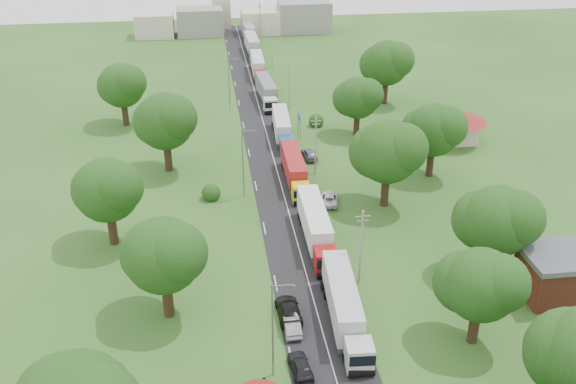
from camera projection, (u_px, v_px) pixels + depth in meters
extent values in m
plane|color=#244B19|center=(300.00, 252.00, 75.98)|extent=(260.00, 260.00, 0.00)
cube|color=black|center=(279.00, 179.00, 93.61)|extent=(8.00, 200.00, 0.04)
cylinder|color=slate|center=(300.00, 129.00, 105.48)|extent=(0.12, 0.12, 4.00)
cylinder|color=slate|center=(298.00, 124.00, 107.59)|extent=(0.12, 0.12, 4.00)
cube|color=navy|center=(299.00, 118.00, 105.80)|extent=(0.06, 3.00, 1.00)
cube|color=silver|center=(299.00, 118.00, 105.80)|extent=(0.07, 3.10, 0.06)
cylinder|color=gray|center=(361.00, 247.00, 68.42)|extent=(0.24, 0.24, 9.00)
cube|color=gray|center=(363.00, 216.00, 66.68)|extent=(1.60, 0.10, 0.10)
cube|color=gray|center=(363.00, 221.00, 66.91)|extent=(1.20, 0.10, 0.10)
cylinder|color=gray|center=(316.00, 145.00, 93.09)|extent=(0.24, 0.24, 9.00)
cube|color=gray|center=(316.00, 121.00, 91.35)|extent=(1.60, 0.10, 0.10)
cube|color=gray|center=(316.00, 124.00, 91.58)|extent=(1.20, 0.10, 0.10)
cylinder|color=gray|center=(289.00, 86.00, 117.76)|extent=(0.24, 0.24, 9.00)
cube|color=gray|center=(289.00, 66.00, 116.02)|extent=(1.60, 0.10, 0.10)
cube|color=gray|center=(289.00, 69.00, 116.25)|extent=(1.20, 0.10, 0.10)
cylinder|color=gray|center=(272.00, 48.00, 142.43)|extent=(0.24, 0.24, 9.00)
cube|color=gray|center=(272.00, 30.00, 140.70)|extent=(1.60, 0.10, 0.10)
cube|color=gray|center=(272.00, 33.00, 140.92)|extent=(1.20, 0.10, 0.10)
cylinder|color=gray|center=(260.00, 20.00, 167.11)|extent=(0.24, 0.24, 9.00)
cube|color=gray|center=(260.00, 5.00, 165.37)|extent=(1.60, 0.10, 0.10)
cube|color=gray|center=(260.00, 7.00, 165.60)|extent=(1.20, 0.10, 0.10)
cylinder|color=slate|center=(273.00, 331.00, 55.41)|extent=(0.16, 0.16, 10.00)
cube|color=slate|center=(283.00, 286.00, 53.37)|extent=(1.80, 0.10, 0.10)
cube|color=slate|center=(292.00, 286.00, 53.54)|extent=(0.50, 0.22, 0.15)
cylinder|color=slate|center=(243.00, 164.00, 86.25)|extent=(0.16, 0.16, 10.00)
cube|color=slate|center=(249.00, 131.00, 84.21)|extent=(1.80, 0.10, 0.10)
cube|color=slate|center=(255.00, 132.00, 84.38)|extent=(0.50, 0.22, 0.15)
cylinder|color=slate|center=(229.00, 84.00, 117.09)|extent=(0.16, 0.16, 10.00)
cube|color=slate|center=(233.00, 59.00, 115.05)|extent=(1.80, 0.10, 0.10)
cube|color=slate|center=(237.00, 60.00, 115.22)|extent=(0.50, 0.22, 0.15)
sphere|color=#1B3E10|center=(571.00, 354.00, 49.57)|extent=(7.20, 7.20, 7.20)
cylinder|color=#382616|center=(474.00, 325.00, 60.92)|extent=(1.04, 1.04, 3.85)
sphere|color=#1B3E10|center=(481.00, 285.00, 58.79)|extent=(7.00, 7.00, 7.00)
sphere|color=#1B3E10|center=(500.00, 283.00, 57.71)|extent=(5.50, 5.50, 5.50)
sphere|color=#1B3E10|center=(465.00, 282.00, 60.00)|extent=(6.00, 6.00, 6.00)
cylinder|color=#382616|center=(491.00, 261.00, 70.38)|extent=(1.08, 1.08, 4.20)
sphere|color=#1B3E10|center=(498.00, 221.00, 68.03)|extent=(7.70, 7.70, 7.70)
sphere|color=#1B3E10|center=(516.00, 218.00, 66.85)|extent=(6.05, 6.05, 6.05)
sphere|color=#1B3E10|center=(482.00, 220.00, 69.36)|extent=(6.60, 6.60, 6.60)
cylinder|color=#382616|center=(385.00, 190.00, 85.32)|extent=(1.12, 1.12, 4.55)
sphere|color=#1B3E10|center=(388.00, 152.00, 82.77)|extent=(8.40, 8.40, 8.40)
sphere|color=#1B3E10|center=(403.00, 148.00, 81.48)|extent=(6.60, 6.60, 6.60)
sphere|color=#1B3E10|center=(376.00, 152.00, 84.22)|extent=(7.20, 7.20, 7.20)
cylinder|color=#382616|center=(430.00, 163.00, 93.53)|extent=(1.08, 1.08, 4.20)
sphere|color=#1B3E10|center=(434.00, 130.00, 91.18)|extent=(7.70, 7.70, 7.70)
sphere|color=#1B3E10|center=(446.00, 127.00, 90.00)|extent=(6.05, 6.05, 6.05)
sphere|color=#1B3E10|center=(423.00, 130.00, 92.51)|extent=(6.60, 6.60, 6.60)
cylinder|color=#382616|center=(357.00, 124.00, 107.74)|extent=(1.04, 1.04, 3.85)
sphere|color=#1B3E10|center=(358.00, 98.00, 105.61)|extent=(7.00, 7.00, 7.00)
sphere|color=#1B3E10|center=(367.00, 95.00, 104.53)|extent=(5.50, 5.50, 5.50)
sphere|color=#1B3E10|center=(350.00, 98.00, 106.82)|extent=(6.00, 6.00, 6.00)
cylinder|color=#382616|center=(385.00, 92.00, 121.88)|extent=(1.12, 1.12, 4.55)
sphere|color=#1B3E10|center=(387.00, 63.00, 119.33)|extent=(8.40, 8.40, 8.40)
sphere|color=#1B3E10|center=(397.00, 60.00, 118.04)|extent=(6.60, 6.60, 6.60)
sphere|color=#1B3E10|center=(378.00, 64.00, 120.78)|extent=(7.20, 7.20, 7.20)
cylinder|color=#382616|center=(168.00, 298.00, 64.41)|extent=(1.08, 1.08, 4.20)
sphere|color=#1B3E10|center=(163.00, 255.00, 62.07)|extent=(7.70, 7.70, 7.70)
sphere|color=#1B3E10|center=(177.00, 253.00, 60.88)|extent=(6.05, 6.05, 6.05)
sphere|color=#1B3E10|center=(153.00, 253.00, 63.40)|extent=(6.60, 6.60, 6.60)
cylinder|color=#382616|center=(112.00, 228.00, 76.79)|extent=(1.08, 1.08, 4.20)
sphere|color=#1B3E10|center=(107.00, 190.00, 74.44)|extent=(7.70, 7.70, 7.70)
sphere|color=#1B3E10|center=(117.00, 187.00, 73.26)|extent=(6.05, 6.05, 6.05)
sphere|color=#1B3E10|center=(99.00, 189.00, 75.77)|extent=(6.60, 6.60, 6.60)
cylinder|color=#382616|center=(168.00, 156.00, 95.05)|extent=(1.12, 1.12, 4.55)
sphere|color=#1B3E10|center=(165.00, 121.00, 92.50)|extent=(8.40, 8.40, 8.40)
sphere|color=#1B3E10|center=(175.00, 118.00, 91.21)|extent=(6.60, 6.60, 6.60)
sphere|color=#1B3E10|center=(157.00, 122.00, 93.95)|extent=(7.20, 7.20, 7.20)
cylinder|color=#382616|center=(125.00, 114.00, 111.79)|extent=(1.08, 1.08, 4.20)
sphere|color=#1B3E10|center=(122.00, 85.00, 109.45)|extent=(7.70, 7.70, 7.70)
sphere|color=#1B3E10|center=(129.00, 82.00, 108.27)|extent=(6.05, 6.05, 6.05)
sphere|color=#1B3E10|center=(116.00, 86.00, 110.78)|extent=(6.60, 6.60, 6.60)
cube|color=maroon|center=(561.00, 276.00, 67.48)|extent=(8.00, 6.00, 4.60)
cube|color=#47494F|center=(566.00, 255.00, 66.29)|extent=(8.60, 6.60, 0.60)
cube|color=beige|center=(453.00, 130.00, 105.11)|extent=(7.00, 5.00, 4.00)
cone|color=maroon|center=(455.00, 114.00, 103.78)|extent=(10.08, 10.08, 1.80)
cube|color=gray|center=(200.00, 22.00, 170.11)|extent=(12.00, 8.00, 7.00)
cube|color=beige|center=(260.00, 22.00, 172.26)|extent=(10.00, 8.00, 6.00)
cube|color=gray|center=(304.00, 17.00, 173.24)|extent=(14.00, 8.00, 8.00)
cube|color=beige|center=(154.00, 25.00, 168.89)|extent=(10.00, 8.00, 6.00)
cube|color=beige|center=(221.00, 13.00, 177.65)|extent=(5.00, 5.00, 8.00)
cube|color=#BCBCBC|center=(359.00, 355.00, 57.71)|extent=(2.63, 2.63, 2.58)
cube|color=black|center=(363.00, 361.00, 56.45)|extent=(2.37, 0.17, 1.13)
cube|color=slate|center=(362.00, 373.00, 57.14)|extent=(2.28, 0.39, 0.36)
cube|color=slate|center=(342.00, 313.00, 64.44)|extent=(3.12, 11.98, 0.31)
cube|color=#B2B2B7|center=(342.00, 296.00, 63.87)|extent=(3.35, 12.30, 3.09)
cylinder|color=black|center=(361.00, 371.00, 57.39)|extent=(2.42, 1.03, 1.03)
cylinder|color=black|center=(356.00, 357.00, 59.02)|extent=(2.42, 1.03, 1.03)
cylinder|color=black|center=(335.00, 294.00, 67.74)|extent=(2.42, 1.03, 1.03)
cylinder|color=black|center=(332.00, 285.00, 69.10)|extent=(2.42, 1.03, 1.03)
cube|color=#9E1212|center=(326.00, 261.00, 71.35)|extent=(2.55, 2.55, 2.61)
cube|color=black|center=(328.00, 264.00, 70.07)|extent=(2.41, 0.06, 1.15)
cube|color=slate|center=(328.00, 275.00, 70.77)|extent=(2.30, 0.29, 0.37)
cube|color=slate|center=(314.00, 234.00, 78.18)|extent=(2.61, 12.07, 0.31)
cube|color=silver|center=(314.00, 219.00, 77.60)|extent=(2.83, 12.38, 3.14)
cylinder|color=black|center=(327.00, 274.00, 71.02)|extent=(2.46, 1.05, 1.05)
cylinder|color=black|center=(324.00, 264.00, 72.68)|extent=(2.46, 1.05, 1.05)
cylinder|color=black|center=(309.00, 221.00, 81.53)|extent=(2.46, 1.05, 1.05)
cylinder|color=black|center=(307.00, 215.00, 82.91)|extent=(2.46, 1.05, 1.05)
cube|color=gold|center=(301.00, 193.00, 86.34)|extent=(2.37, 2.37, 2.44)
cube|color=black|center=(302.00, 194.00, 85.14)|extent=(2.24, 0.05, 1.07)
cube|color=slate|center=(302.00, 203.00, 85.80)|extent=(2.15, 0.28, 0.34)
cube|color=slate|center=(294.00, 176.00, 92.70)|extent=(2.39, 11.23, 0.29)
cube|color=maroon|center=(293.00, 164.00, 92.16)|extent=(2.59, 11.53, 2.92)
cylinder|color=black|center=(302.00, 202.00, 86.03)|extent=(2.29, 0.97, 0.97)
cylinder|color=black|center=(300.00, 196.00, 87.58)|extent=(2.29, 0.97, 0.97)
cylinder|color=black|center=(290.00, 168.00, 95.82)|extent=(2.29, 0.97, 0.97)
cylinder|color=black|center=(289.00, 164.00, 97.11)|extent=(2.29, 0.97, 0.97)
cube|color=#164C87|center=(287.00, 144.00, 101.12)|extent=(2.43, 2.43, 2.40)
cube|color=black|center=(288.00, 145.00, 99.94)|extent=(2.21, 0.14, 1.06)
cube|color=slate|center=(288.00, 153.00, 100.58)|extent=(2.12, 0.37, 0.34)
cube|color=slate|center=(282.00, 133.00, 107.39)|extent=(2.82, 11.15, 0.29)
cube|color=silver|center=(281.00, 123.00, 106.85)|extent=(3.03, 11.45, 2.88)
cylinder|color=black|center=(288.00, 153.00, 100.82)|extent=(2.26, 0.96, 0.96)
cylinder|color=black|center=(286.00, 148.00, 102.34)|extent=(2.26, 0.96, 0.96)
cylinder|color=black|center=(279.00, 127.00, 110.46)|extent=(2.26, 0.96, 0.96)
cylinder|color=black|center=(278.00, 124.00, 111.73)|extent=(2.26, 0.96, 0.96)
cube|color=silver|center=(270.00, 105.00, 117.53)|extent=(2.52, 2.52, 2.48)
cube|color=black|center=(271.00, 105.00, 116.32)|extent=(2.28, 0.16, 1.09)
cube|color=slate|center=(271.00, 112.00, 116.98)|extent=(2.20, 0.38, 0.35)
cube|color=slate|center=(267.00, 97.00, 124.02)|extent=(2.96, 11.54, 0.30)
cube|color=slate|center=(266.00, 87.00, 123.47)|extent=(3.17, 11.85, 2.98)
cylinder|color=black|center=(271.00, 112.00, 117.22)|extent=(2.33, 0.99, 0.99)
cylinder|color=black|center=(270.00, 109.00, 118.80)|extent=(2.33, 0.99, 0.99)
cylinder|color=black|center=(265.00, 92.00, 127.20)|extent=(2.33, 0.99, 0.99)
cylinder|color=black|center=(264.00, 90.00, 128.51)|extent=(2.33, 0.99, 0.99)
cube|color=maroon|center=(261.00, 77.00, 132.85)|extent=(2.44, 2.44, 2.47)
cube|color=black|center=(261.00, 77.00, 131.63)|extent=(2.27, 0.08, 1.09)
cube|color=slate|center=(261.00, 83.00, 132.30)|extent=(2.18, 0.31, 0.35)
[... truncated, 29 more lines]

